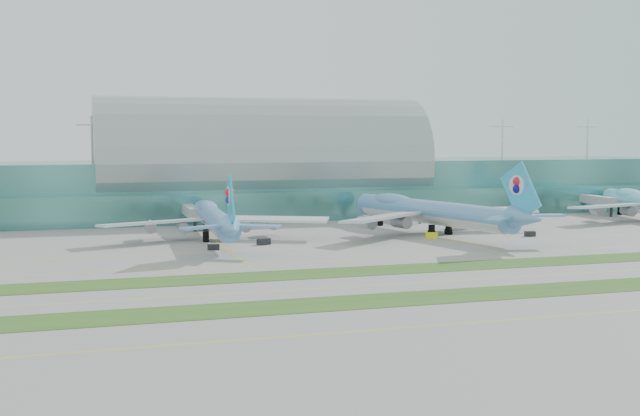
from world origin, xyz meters
name	(u,v)px	position (x,y,z in m)	size (l,w,h in m)	color
ground	(394,271)	(0.00, 0.00, 0.00)	(700.00, 700.00, 0.00)	gray
terminal	(262,176)	(0.01, 128.79, 14.23)	(340.00, 69.10, 36.00)	#3D7A75
grass_strip_near	(451,296)	(0.00, -28.00, 0.04)	(420.00, 12.00, 0.08)	#2D591E
grass_strip_far	(390,270)	(0.00, 2.00, 0.04)	(420.00, 12.00, 0.08)	#2D591E
taxiline_a	(507,320)	(0.00, -48.00, 0.01)	(420.00, 0.35, 0.01)	yellow
taxiline_b	(420,283)	(0.00, -14.00, 0.01)	(420.00, 0.35, 0.01)	yellow
taxiline_c	(365,259)	(0.00, 18.00, 0.01)	(420.00, 0.35, 0.01)	yellow
taxiline_d	(336,247)	(0.00, 40.00, 0.01)	(420.00, 0.35, 0.01)	yellow
airliner_b	(214,218)	(-28.43, 64.04, 6.24)	(64.77, 73.54, 20.24)	#639ED9
airliner_c	(430,210)	(35.73, 59.22, 6.98)	(69.90, 80.82, 22.63)	#5B94C9
gse_c	(214,247)	(-32.04, 43.90, 0.71)	(3.06, 1.56, 1.42)	black
gse_d	(264,242)	(-17.51, 49.61, 0.86)	(3.47, 1.87, 1.72)	black
gse_e	(431,235)	(31.49, 48.81, 0.80)	(3.39, 1.75, 1.61)	#F2EF0E
gse_f	(530,234)	(60.83, 44.42, 0.77)	(3.05, 1.53, 1.53)	black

